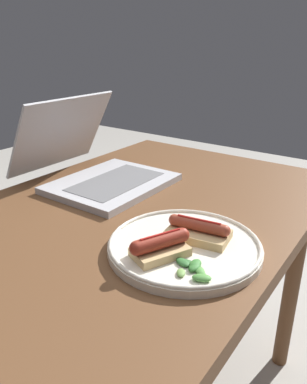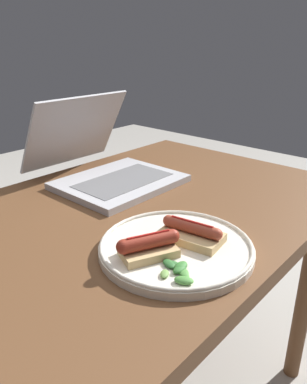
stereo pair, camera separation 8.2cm
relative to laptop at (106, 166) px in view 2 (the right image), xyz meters
The scene contains 6 objects.
desk 0.24m from the laptop, 105.05° to the right, with size 1.03×0.73×0.70m.
laptop is the anchor object (origin of this frame).
plate 0.42m from the laptop, 114.02° to the right, with size 0.29×0.29×0.02m.
sausage_toast_left 0.44m from the laptop, 122.09° to the right, with size 0.11×0.09×0.04m.
sausage_toast_middle 0.42m from the laptop, 109.31° to the right, with size 0.09×0.13×0.04m.
salad_pile 0.50m from the laptop, 118.46° to the right, with size 0.06×0.08×0.01m.
Camera 2 is at (-0.61, -0.57, 1.08)m, focal length 35.00 mm.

